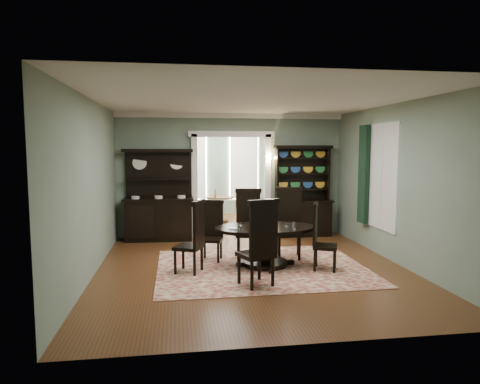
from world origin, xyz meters
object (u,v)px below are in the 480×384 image
Objects in this scene: sideboard at (159,208)px; parlor_table at (220,205)px; welsh_dresser at (303,203)px; dining_table at (265,239)px.

sideboard is 2.63× the size of parlor_table.
welsh_dresser reaches higher than parlor_table.
dining_table is 0.85× the size of welsh_dresser.
welsh_dresser is (1.48, 2.59, 0.30)m from dining_table.
dining_table is 0.88× the size of sideboard.
parlor_table is at bearing 93.11° from dining_table.
welsh_dresser reaches higher than dining_table.
dining_table is at bearing -85.73° from parlor_table.
sideboard is 3.50m from welsh_dresser.
dining_table is at bearing -49.81° from sideboard.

